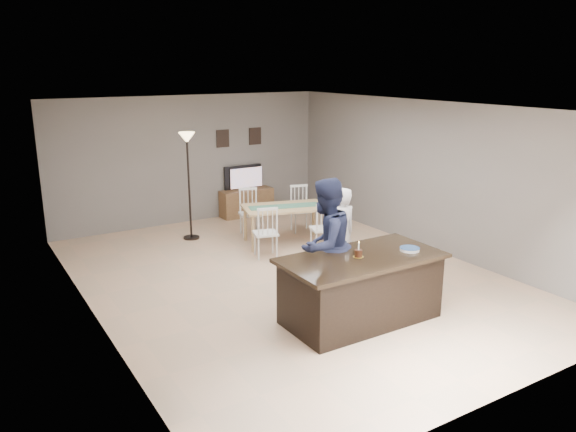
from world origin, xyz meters
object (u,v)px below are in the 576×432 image
tv_console (247,203)px  woman (341,234)px  television (245,177)px  man (325,245)px  kitchen_island (361,288)px  dining_table (285,213)px  plate_stack (410,249)px  floor_lamp (188,157)px  birthday_cake (358,253)px

tv_console → woman: (-0.53, -4.22, 0.44)m
television → man: bearing=74.6°
kitchen_island → dining_table: bearing=75.5°
man → dining_table: man is taller
tv_console → dining_table: 2.23m
kitchen_island → plate_stack: (0.69, -0.16, 0.47)m
kitchen_island → man: size_ratio=1.16×
plate_stack → floor_lamp: 4.96m
tv_console → dining_table: bearing=-98.4°
kitchen_island → tv_console: bearing=77.8°
man → floor_lamp: 4.12m
kitchen_island → birthday_cake: 0.50m
tv_console → dining_table: size_ratio=0.58×
dining_table → floor_lamp: size_ratio=1.00×
plate_stack → dining_table: 3.57m
kitchen_island → woman: (0.67, 1.35, 0.29)m
kitchen_island → plate_stack: bearing=-13.0°
kitchen_island → floor_lamp: bearing=96.6°
kitchen_island → television: television is taller
kitchen_island → man: 0.75m
man → plate_stack: man is taller
man → tv_console: bearing=-124.4°
kitchen_island → woman: woman is taller
television → birthday_cake: television is taller
tv_console → floor_lamp: bearing=-150.8°
floor_lamp → birthday_cake: bearing=-84.1°
man → kitchen_island: bearing=91.0°
plate_stack → dining_table: bearing=86.9°
dining_table → birthday_cake: bearing=-89.3°
kitchen_island → woman: 1.54m
man → birthday_cake: 0.56m
plate_stack → birthday_cake: bearing=167.7°
tv_console → floor_lamp: (-1.74, -0.97, 1.31)m
floor_lamp → woman: bearing=-69.6°
plate_stack → floor_lamp: bearing=104.4°
tv_console → plate_stack: 5.78m
woman → floor_lamp: (-1.21, 3.25, 0.87)m
television → plate_stack: (-0.51, -5.80, 0.06)m
birthday_cake → plate_stack: 0.76m
television → birthday_cake: (-1.26, -5.64, 0.09)m
kitchen_island → birthday_cake: size_ratio=10.15×
dining_table → floor_lamp: bearing=155.6°
man → floor_lamp: floor_lamp is taller
dining_table → tv_console: bearing=97.8°
birthday_cake → tv_console: bearing=77.3°
man → plate_stack: 1.13m
kitchen_island → tv_console: 5.70m
birthday_cake → plate_stack: bearing=-12.3°
kitchen_island → tv_console: kitchen_island is taller
woman → kitchen_island: bearing=61.2°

